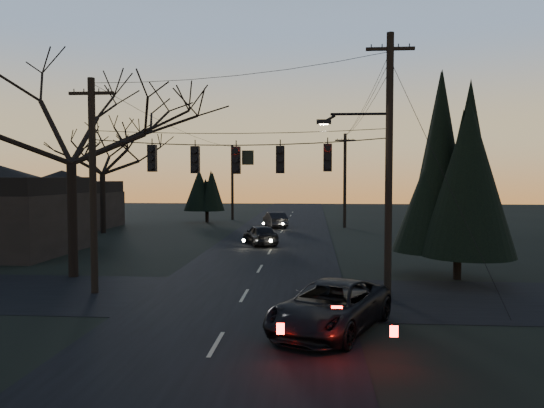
# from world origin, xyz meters

# --- Properties ---
(ground_plane) EXTENTS (160.00, 160.00, 0.00)m
(ground_plane) POSITION_xyz_m (0.00, 0.00, 0.00)
(ground_plane) COLOR black
(main_road) EXTENTS (8.00, 120.00, 0.02)m
(main_road) POSITION_xyz_m (0.00, 20.00, 0.01)
(main_road) COLOR black
(main_road) RESTS_ON ground
(cross_road) EXTENTS (60.00, 7.00, 0.02)m
(cross_road) POSITION_xyz_m (0.00, 10.00, 0.01)
(cross_road) COLOR black
(cross_road) RESTS_ON ground
(utility_pole_right) EXTENTS (5.00, 0.30, 10.00)m
(utility_pole_right) POSITION_xyz_m (5.50, 10.00, 0.00)
(utility_pole_right) COLOR black
(utility_pole_right) RESTS_ON ground
(utility_pole_left) EXTENTS (1.80, 0.30, 8.50)m
(utility_pole_left) POSITION_xyz_m (-6.00, 10.00, 0.00)
(utility_pole_left) COLOR black
(utility_pole_left) RESTS_ON ground
(utility_pole_far_r) EXTENTS (1.80, 0.30, 8.50)m
(utility_pole_far_r) POSITION_xyz_m (5.50, 38.00, 0.00)
(utility_pole_far_r) COLOR black
(utility_pole_far_r) RESTS_ON ground
(utility_pole_far_l) EXTENTS (0.30, 0.30, 8.00)m
(utility_pole_far_l) POSITION_xyz_m (-6.00, 46.00, 0.00)
(utility_pole_far_l) COLOR black
(utility_pole_far_l) RESTS_ON ground
(span_signal_assembly) EXTENTS (11.50, 0.44, 1.49)m
(span_signal_assembly) POSITION_xyz_m (-0.24, 10.00, 5.33)
(span_signal_assembly) COLOR black
(span_signal_assembly) RESTS_ON ground
(bare_tree_left) EXTENTS (10.01, 10.01, 10.48)m
(bare_tree_left) POSITION_xyz_m (-8.40, 13.27, 7.33)
(bare_tree_left) COLOR black
(bare_tree_left) RESTS_ON ground
(evergreen_right) EXTENTS (4.15, 4.15, 8.46)m
(evergreen_right) POSITION_xyz_m (9.17, 14.07, 4.82)
(evergreen_right) COLOR black
(evergreen_right) RESTS_ON ground
(bare_tree_dist) EXTENTS (6.62, 6.62, 9.67)m
(bare_tree_dist) POSITION_xyz_m (-14.51, 31.77, 6.75)
(bare_tree_dist) COLOR black
(bare_tree_dist) RESTS_ON ground
(evergreen_dist) EXTENTS (3.44, 3.44, 5.67)m
(evergreen_dist) POSITION_xyz_m (-8.10, 42.68, 3.43)
(evergreen_dist) COLOR black
(evergreen_dist) RESTS_ON ground
(house_left_far) EXTENTS (9.00, 7.00, 5.20)m
(house_left_far) POSITION_xyz_m (-20.00, 36.00, 2.60)
(house_left_far) COLOR black
(house_left_far) RESTS_ON ground
(suv_near) EXTENTS (4.37, 5.78, 1.46)m
(suv_near) POSITION_xyz_m (3.20, 5.53, 0.73)
(suv_near) COLOR black
(suv_near) RESTS_ON ground
(sedan_oncoming_a) EXTENTS (3.02, 4.39, 1.39)m
(sedan_oncoming_a) POSITION_xyz_m (-0.91, 25.29, 0.69)
(sedan_oncoming_a) COLOR black
(sedan_oncoming_a) RESTS_ON ground
(sedan_oncoming_b) EXTENTS (2.66, 4.50, 1.40)m
(sedan_oncoming_b) POSITION_xyz_m (-0.80, 37.52, 0.70)
(sedan_oncoming_b) COLOR black
(sedan_oncoming_b) RESTS_ON ground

